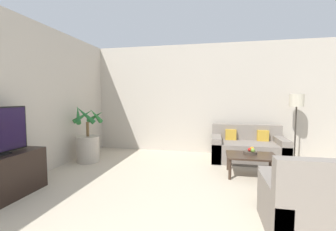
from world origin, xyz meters
The scene contains 12 objects.
wall_back centered at (0.00, 5.71, 1.35)m, with size 8.39×0.06×2.70m.
wall_left centered at (-3.43, 2.84, 1.35)m, with size 0.06×7.28×2.70m.
potted_palm centered at (-3.01, 4.34, 0.40)m, with size 0.66×0.65×1.24m.
sofa_loveseat centered at (0.37, 5.12, 0.26)m, with size 1.53×0.87×0.76m.
floor_lamp centered at (1.37, 5.29, 1.21)m, with size 0.29×0.29×1.46m.
coffee_table centered at (0.29, 4.11, 0.32)m, with size 0.84×0.61×0.37m.
fruit_bowl centered at (0.28, 4.19, 0.40)m, with size 0.23×0.23×0.04m.
apple_red centered at (0.27, 4.19, 0.45)m, with size 0.06×0.06×0.06m.
apple_green centered at (0.32, 4.13, 0.45)m, with size 0.07×0.07×0.07m.
orange_fruit centered at (0.32, 4.25, 0.45)m, with size 0.07×0.07×0.07m.
armchair centered at (0.58, 2.41, 0.27)m, with size 0.82×0.80×0.84m.
ottoman centered at (0.59, 3.18, 0.19)m, with size 0.61×0.55×0.38m.
Camera 1 is at (-0.35, 0.03, 1.36)m, focal length 24.00 mm.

